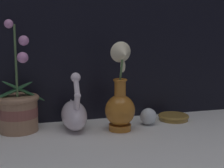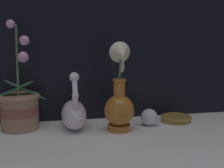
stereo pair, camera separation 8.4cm
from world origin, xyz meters
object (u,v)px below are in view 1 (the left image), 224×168
at_px(orchid_potted_plant, 18,108).
at_px(amber_dish, 174,117).
at_px(blue_vase, 121,101).
at_px(glass_sphere, 148,116).
at_px(swan_figurine, 74,114).

relative_size(orchid_potted_plant, amber_dish, 3.20).
bearing_deg(blue_vase, amber_dish, 16.76).
bearing_deg(glass_sphere, swan_figurine, 176.40).
bearing_deg(blue_vase, swan_figurine, 159.30).
xyz_separation_m(orchid_potted_plant, glass_sphere, (0.47, -0.05, -0.05)).
bearing_deg(amber_dish, orchid_potted_plant, 178.30).
bearing_deg(blue_vase, glass_sphere, 18.55).
distance_m(swan_figurine, blue_vase, 0.18).
xyz_separation_m(blue_vase, amber_dish, (0.25, 0.07, -0.10)).
distance_m(swan_figurine, amber_dish, 0.41).
xyz_separation_m(blue_vase, glass_sphere, (0.12, 0.04, -0.08)).
bearing_deg(blue_vase, orchid_potted_plant, 165.26).
xyz_separation_m(orchid_potted_plant, amber_dish, (0.60, -0.02, -0.07)).
height_order(glass_sphere, amber_dish, glass_sphere).
height_order(swan_figurine, blue_vase, blue_vase).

